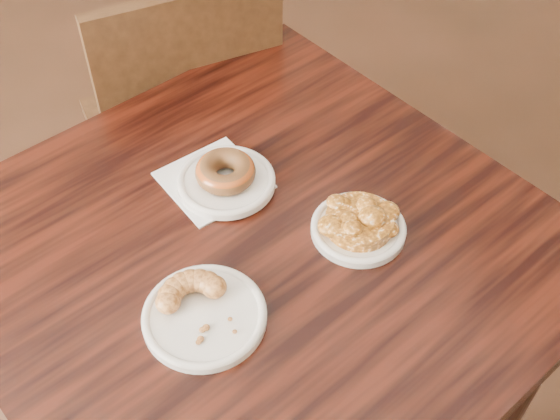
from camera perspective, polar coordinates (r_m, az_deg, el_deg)
floor at (r=1.80m, az=-3.33°, el=-11.88°), size 5.00×5.00×0.00m
cafe_table at (r=1.36m, az=-1.47°, el=-12.76°), size 0.93×0.93×0.75m
chair_far at (r=1.69m, az=-8.27°, el=6.42°), size 0.47×0.47×0.90m
napkin at (r=1.13m, az=-5.43°, el=2.42°), size 0.16×0.16×0.00m
plate_donut at (r=1.12m, az=-4.39°, el=2.31°), size 0.16×0.16×0.01m
plate_cruller at (r=0.96m, az=-6.15°, el=-8.61°), size 0.17×0.17×0.01m
plate_fritter at (r=1.06m, az=6.38°, el=-1.54°), size 0.14×0.14×0.01m
glazed_donut at (r=1.10m, az=-4.46°, el=3.14°), size 0.10×0.10×0.03m
apple_fritter at (r=1.04m, az=6.48°, el=-0.73°), size 0.14×0.14×0.03m
cruller_fragment at (r=0.95m, az=-6.26°, el=-7.88°), size 0.11×0.11×0.03m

